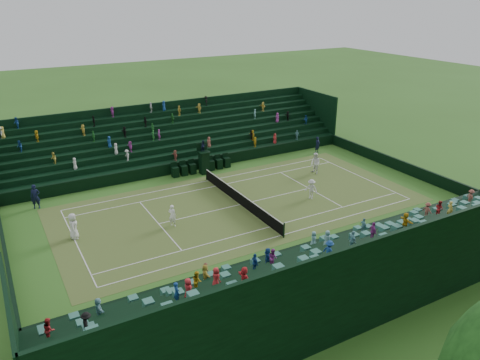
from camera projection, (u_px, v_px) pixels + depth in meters
The scene contains 17 objects.
ground at pixel (240, 205), 34.94m from camera, with size 160.00×160.00×0.00m, color #346620.
court_surface at pixel (240, 205), 34.93m from camera, with size 12.97×26.77×0.01m, color #3E7D29.
perimeter_wall_north at pixel (394, 163), 41.96m from camera, with size 17.17×0.20×1.00m, color black.
perimeter_wall_south at pixel (5, 253), 27.54m from camera, with size 17.17×0.20×1.00m, color black.
perimeter_wall_east at pixel (309, 249), 27.88m from camera, with size 0.20×31.77×1.00m, color black.
perimeter_wall_west at pixel (193, 165), 41.62m from camera, with size 0.20×31.77×1.00m, color black.
north_grandstand at pixel (360, 268), 24.11m from camera, with size 6.60×32.00×4.90m.
south_grandstand at pixel (175, 141), 44.61m from camera, with size 6.60×32.00×4.90m.
tennis_net at pixel (240, 198), 34.74m from camera, with size 11.67×0.10×1.06m.
umpire_chair at pixel (204, 159), 40.56m from camera, with size 0.96×0.96×3.01m.
courtside_chairs at pixel (202, 167), 41.22m from camera, with size 0.58×5.55×1.26m.
player_near_west at pixel (73, 226), 29.83m from camera, with size 0.86×0.56×1.76m, color white.
player_near_east at pixel (172, 215), 31.49m from camera, with size 0.57×0.38×1.57m, color white.
player_far_west at pixel (315, 163), 40.65m from camera, with size 0.91×0.71×1.88m, color white.
player_far_east at pixel (311, 189), 35.74m from camera, with size 1.01×0.59×1.57m, color silver.
line_judge_north at pixel (317, 145), 46.07m from camera, with size 0.59×0.39×1.61m, color black.
line_judge_south at pixel (35, 197), 34.07m from camera, with size 0.67×0.44×1.84m, color black.
Camera 1 is at (27.67, -15.53, 14.73)m, focal length 35.00 mm.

